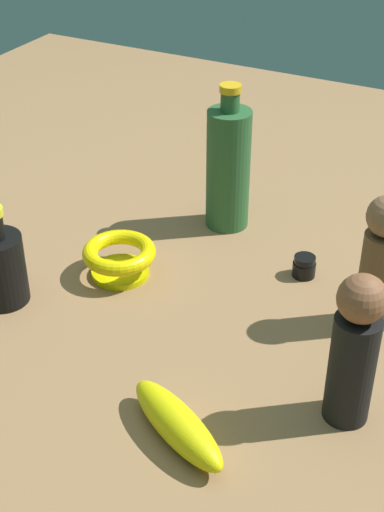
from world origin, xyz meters
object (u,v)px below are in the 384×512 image
bowl (119,257)px  person_figure_child (380,261)px  bottle_tall (228,167)px  person_figure_adult (354,349)px  nail_polish_jar (304,266)px  banana (177,424)px

bowl → person_figure_child: bearing=-170.7°
bottle_tall → person_figure_adult: bottle_tall is taller
nail_polish_jar → person_figure_adult: 0.32m
bottle_tall → nail_polish_jar: (-0.18, 0.09, -0.09)m
bowl → banana: 0.36m
nail_polish_jar → person_figure_child: size_ratio=0.18×
person_figure_child → bowl: (0.39, 0.06, -0.07)m
person_figure_adult → bowl: bearing=-18.0°
person_figure_child → person_figure_adult: person_figure_adult is taller
bowl → person_figure_adult: size_ratio=0.55×
bottle_tall → bowl: size_ratio=2.21×
bowl → banana: (-0.24, 0.26, -0.01)m
person_figure_child → bowl: person_figure_child is taller
nail_polish_jar → bowl: size_ratio=0.32×
banana → person_figure_adult: bearing=65.6°
nail_polish_jar → person_figure_child: 0.17m
bottle_tall → bowl: (0.08, 0.22, -0.08)m
bowl → banana: bearing=132.8°
nail_polish_jar → person_figure_adult: bearing=119.8°
nail_polish_jar → person_figure_child: (-0.13, 0.07, 0.09)m
nail_polish_jar → person_figure_adult: (-0.15, 0.26, 0.09)m
person_figure_child → banana: (0.14, 0.33, -0.08)m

